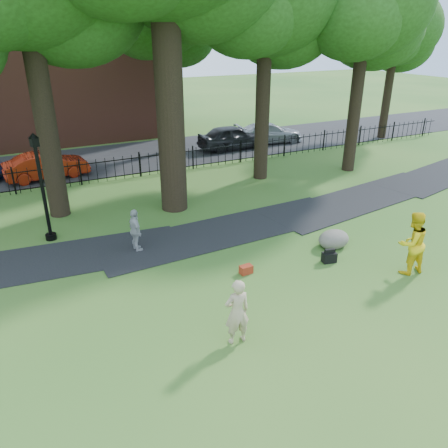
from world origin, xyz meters
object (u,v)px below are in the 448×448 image
woman (237,312)px  red_sedan (46,166)px  boulder (334,238)px  lamppost (43,190)px  man (412,243)px

woman → red_sedan: 16.01m
boulder → lamppost: lamppost is taller
lamppost → red_sedan: lamppost is taller
woman → red_sedan: woman is taller
man → boulder: 2.72m
boulder → red_sedan: red_sedan is taller
woman → man: size_ratio=0.85×
woman → man: 6.44m
man → boulder: size_ratio=1.77×
woman → boulder: bearing=-147.7°
woman → boulder: woman is taller
boulder → lamppost: size_ratio=0.29×
lamppost → red_sedan: (0.80, 7.68, -1.24)m
woman → boulder: size_ratio=1.51×
boulder → lamppost: (-8.84, 5.13, 1.58)m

